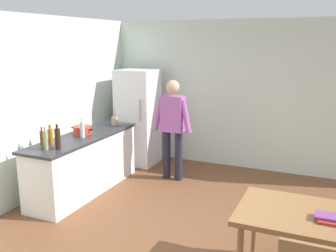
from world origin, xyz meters
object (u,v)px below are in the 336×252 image
person (173,123)px  dining_table (314,222)px  bottle_oil_amber (51,136)px  bottle_beer_brown (42,138)px  refrigerator (138,117)px  bottle_vinegar_tall (46,140)px  book_stack (329,219)px  bottle_wine_dark (58,139)px  bottle_water_clear (82,129)px  cooking_pot (82,130)px  bottle_sauce_red (50,135)px  utensil_jar (115,121)px

person → dining_table: person is taller
bottle_oil_amber → bottle_beer_brown: bearing=-137.8°
refrigerator → person: (0.95, -0.55, 0.08)m
bottle_vinegar_tall → book_stack: bottle_vinegar_tall is taller
bottle_wine_dark → bottle_water_clear: (-0.07, 0.64, -0.02)m
cooking_pot → bottle_sauce_red: size_ratio=1.67×
utensil_jar → bottle_water_clear: bearing=-89.3°
bottle_sauce_red → refrigerator: bearing=80.8°
bottle_vinegar_tall → bottle_beer_brown: size_ratio=1.23×
person → utensil_jar: bearing=-168.6°
person → bottle_water_clear: size_ratio=5.67×
dining_table → utensil_jar: (-3.35, 1.95, 0.31)m
dining_table → bottle_beer_brown: size_ratio=5.38×
bottle_sauce_red → bottle_beer_brown: 0.21m
cooking_pot → bottle_water_clear: (0.15, -0.20, 0.07)m
dining_table → bottle_water_clear: bottle_water_clear is taller
utensil_jar → bottle_sauce_red: (-0.28, -1.31, 0.02)m
bottle_oil_amber → bottle_vinegar_tall: (0.13, -0.25, 0.02)m
refrigerator → bottle_vinegar_tall: size_ratio=5.62×
utensil_jar → bottle_sauce_red: bearing=-102.3°
refrigerator → book_stack: bearing=-39.1°
bottle_beer_brown → person: bearing=54.0°
bottle_vinegar_tall → dining_table: bearing=-4.4°
dining_table → bottle_vinegar_tall: 3.41m
bottle_sauce_red → bottle_oil_amber: 0.18m
book_stack → utensil_jar: bearing=149.7°
cooking_pot → bottle_vinegar_tall: (0.11, -0.94, 0.08)m
book_stack → bottle_wine_dark: bearing=172.5°
utensil_jar → bottle_water_clear: size_ratio=1.07×
utensil_jar → bottle_beer_brown: (-0.25, -1.51, 0.03)m
person → bottle_sauce_red: size_ratio=7.08×
dining_table → bottle_beer_brown: 3.64m
refrigerator → bottle_vinegar_tall: (-0.08, -2.44, 0.14)m
person → bottle_oil_amber: bearing=-125.3°
bottle_oil_amber → book_stack: 3.69m
bottle_vinegar_tall → book_stack: size_ratio=1.33×
bottle_sauce_red → bottle_water_clear: (0.30, 0.37, 0.03)m
dining_table → cooking_pot: (-3.49, 1.21, 0.29)m
bottle_water_clear → refrigerator: bearing=88.7°
bottle_sauce_red → book_stack: bottle_sauce_red is taller
person → book_stack: 3.34m
refrigerator → bottle_wine_dark: refrigerator is taller
cooking_pot → bottle_water_clear: bottle_water_clear is taller
utensil_jar → bottle_wine_dark: bottle_wine_dark is taller
refrigerator → bottle_vinegar_tall: bearing=-91.8°
person → utensil_jar: 1.02m
bottle_water_clear → bottle_beer_brown: 0.63m
refrigerator → bottle_water_clear: size_ratio=6.00×
person → bottle_oil_amber: (-1.16, -1.63, 0.04)m
bottle_beer_brown → book_stack: size_ratio=1.08×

